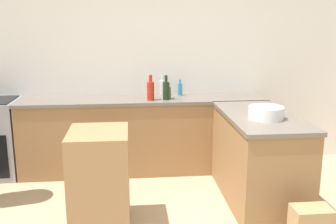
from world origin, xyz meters
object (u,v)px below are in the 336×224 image
mixing_bowl (266,113)px  olive_oil_bottle (169,92)px  dish_soap_bottle (180,89)px  wine_bottle_dark (166,90)px  island_table (100,180)px  hot_sauce_bottle (151,90)px  vinegar_bottle_clear (163,87)px

mixing_bowl → olive_oil_bottle: (-0.83, 1.11, 0.02)m
dish_soap_bottle → wine_bottle_dark: bearing=-127.0°
island_table → wine_bottle_dark: bearing=60.6°
dish_soap_bottle → hot_sauce_bottle: hot_sauce_bottle is taller
dish_soap_bottle → hot_sauce_bottle: size_ratio=0.67×
olive_oil_bottle → hot_sauce_bottle: bearing=-156.8°
vinegar_bottle_clear → wine_bottle_dark: size_ratio=0.88×
mixing_bowl → wine_bottle_dark: 1.34m
olive_oil_bottle → wine_bottle_dark: bearing=-115.9°
hot_sauce_bottle → olive_oil_bottle: hot_sauce_bottle is taller
island_table → wine_bottle_dark: size_ratio=3.10×
island_table → olive_oil_bottle: 1.63m
hot_sauce_bottle → vinegar_bottle_clear: bearing=61.2°
hot_sauce_bottle → wine_bottle_dark: size_ratio=1.03×
dish_soap_bottle → olive_oil_bottle: bearing=-130.9°
hot_sauce_bottle → vinegar_bottle_clear: (0.17, 0.31, -0.02)m
mixing_bowl → vinegar_bottle_clear: bearing=123.5°
wine_bottle_dark → island_table: bearing=-119.4°
wine_bottle_dark → vinegar_bottle_clear: bearing=92.5°
hot_sauce_bottle → wine_bottle_dark: bearing=5.4°
dish_soap_bottle → olive_oil_bottle: 0.25m
island_table → dish_soap_bottle: bearing=59.2°
island_table → vinegar_bottle_clear: (0.70, 1.56, 0.57)m
mixing_bowl → wine_bottle_dark: (-0.87, 1.03, 0.06)m
wine_bottle_dark → hot_sauce_bottle: bearing=-174.6°
island_table → wine_bottle_dark: (0.71, 1.26, 0.58)m
hot_sauce_bottle → vinegar_bottle_clear: hot_sauce_bottle is taller
island_table → vinegar_bottle_clear: vinegar_bottle_clear is taller
wine_bottle_dark → dish_soap_bottle: bearing=53.0°
mixing_bowl → olive_oil_bottle: olive_oil_bottle is taller
dish_soap_bottle → hot_sauce_bottle: (-0.39, -0.28, 0.04)m
hot_sauce_bottle → wine_bottle_dark: hot_sauce_bottle is taller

